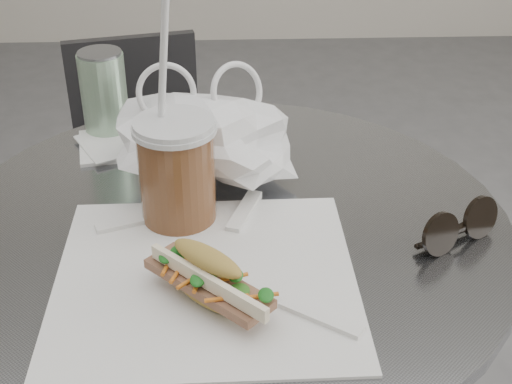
{
  "coord_description": "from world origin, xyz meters",
  "views": [
    {
      "loc": [
        0.01,
        -0.59,
        1.27
      ],
      "look_at": [
        0.04,
        0.19,
        0.79
      ],
      "focal_mm": 50.0,
      "sensor_mm": 36.0,
      "label": 1
    }
  ],
  "objects_px": {
    "chair_far": "(150,216)",
    "banh_mi": "(208,278)",
    "cafe_table": "(230,368)",
    "iced_coffee": "(177,170)",
    "sunglasses": "(459,228)",
    "drink_can": "(104,93)"
  },
  "relations": [
    {
      "from": "chair_far",
      "to": "banh_mi",
      "type": "distance_m",
      "value": 0.94
    },
    {
      "from": "cafe_table",
      "to": "chair_far",
      "type": "xyz_separation_m",
      "value": [
        -0.19,
        0.64,
        -0.14
      ]
    },
    {
      "from": "cafe_table",
      "to": "iced_coffee",
      "type": "height_order",
      "value": "iced_coffee"
    },
    {
      "from": "chair_far",
      "to": "iced_coffee",
      "type": "bearing_deg",
      "value": 88.54
    },
    {
      "from": "banh_mi",
      "to": "sunglasses",
      "type": "height_order",
      "value": "banh_mi"
    },
    {
      "from": "iced_coffee",
      "to": "drink_can",
      "type": "xyz_separation_m",
      "value": [
        -0.13,
        0.26,
        -0.01
      ]
    },
    {
      "from": "chair_far",
      "to": "iced_coffee",
      "type": "height_order",
      "value": "iced_coffee"
    },
    {
      "from": "banh_mi",
      "to": "drink_can",
      "type": "bearing_deg",
      "value": 155.24
    },
    {
      "from": "cafe_table",
      "to": "banh_mi",
      "type": "relative_size",
      "value": 3.9
    },
    {
      "from": "drink_can",
      "to": "banh_mi",
      "type": "bearing_deg",
      "value": -68.34
    },
    {
      "from": "iced_coffee",
      "to": "sunglasses",
      "type": "relative_size",
      "value": 2.59
    },
    {
      "from": "banh_mi",
      "to": "cafe_table",
      "type": "bearing_deg",
      "value": 126.95
    },
    {
      "from": "chair_far",
      "to": "drink_can",
      "type": "distance_m",
      "value": 0.61
    },
    {
      "from": "sunglasses",
      "to": "drink_can",
      "type": "height_order",
      "value": "drink_can"
    },
    {
      "from": "cafe_table",
      "to": "banh_mi",
      "type": "xyz_separation_m",
      "value": [
        -0.02,
        -0.17,
        0.31
      ]
    },
    {
      "from": "cafe_table",
      "to": "iced_coffee",
      "type": "distance_m",
      "value": 0.35
    },
    {
      "from": "cafe_table",
      "to": "chair_far",
      "type": "height_order",
      "value": "cafe_table"
    },
    {
      "from": "banh_mi",
      "to": "iced_coffee",
      "type": "bearing_deg",
      "value": 147.16
    },
    {
      "from": "chair_far",
      "to": "banh_mi",
      "type": "height_order",
      "value": "banh_mi"
    },
    {
      "from": "sunglasses",
      "to": "drink_can",
      "type": "relative_size",
      "value": 0.86
    },
    {
      "from": "chair_far",
      "to": "banh_mi",
      "type": "bearing_deg",
      "value": 89.03
    },
    {
      "from": "iced_coffee",
      "to": "cafe_table",
      "type": "bearing_deg",
      "value": -5.72
    }
  ]
}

